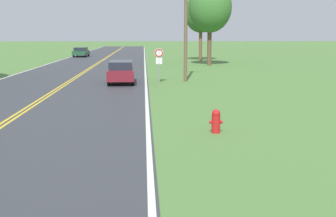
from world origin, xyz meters
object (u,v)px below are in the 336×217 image
object	(u,v)px
tree_behind_sign	(201,14)
car_dark_green_sedan_mid_near	(81,52)
traffic_sign	(159,57)
fire_hydrant	(216,121)
tree_left_verge	(210,8)
car_maroon_hatchback_approaching	(121,71)

from	to	relation	value
tree_behind_sign	car_dark_green_sedan_mid_near	world-z (taller)	tree_behind_sign
traffic_sign	car_dark_green_sedan_mid_near	distance (m)	36.07
fire_hydrant	tree_left_verge	world-z (taller)	tree_left_verge
fire_hydrant	car_dark_green_sedan_mid_near	world-z (taller)	car_dark_green_sedan_mid_near
fire_hydrant	tree_behind_sign	size ratio (longest dim) A/B	0.10
car_dark_green_sedan_mid_near	tree_behind_sign	bearing A→B (deg)	-120.52
tree_left_verge	tree_behind_sign	distance (m)	8.51
tree_behind_sign	car_dark_green_sedan_mid_near	distance (m)	20.07
traffic_sign	car_dark_green_sedan_mid_near	size ratio (longest dim) A/B	0.50
tree_left_verge	tree_behind_sign	bearing A→B (deg)	88.79
traffic_sign	car_dark_green_sedan_mid_near	xyz separation A→B (m)	(-10.40, 34.52, -1.03)
fire_hydrant	car_dark_green_sedan_mid_near	distance (m)	51.23
traffic_sign	car_maroon_hatchback_approaching	xyz separation A→B (m)	(-2.62, -0.28, -0.95)
traffic_sign	tree_left_verge	world-z (taller)	tree_left_verge
tree_behind_sign	traffic_sign	bearing A→B (deg)	-104.17
traffic_sign	car_maroon_hatchback_approaching	distance (m)	2.80
tree_behind_sign	car_maroon_hatchback_approaching	bearing A→B (deg)	-109.58
tree_left_verge	car_maroon_hatchback_approaching	world-z (taller)	tree_left_verge
tree_left_verge	car_dark_green_sedan_mid_near	xyz separation A→B (m)	(-16.39, 18.60, -5.36)
fire_hydrant	car_dark_green_sedan_mid_near	size ratio (longest dim) A/B	0.17
tree_left_verge	tree_behind_sign	xyz separation A→B (m)	(0.18, 8.51, -0.23)
traffic_sign	car_maroon_hatchback_approaching	bearing A→B (deg)	-173.86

